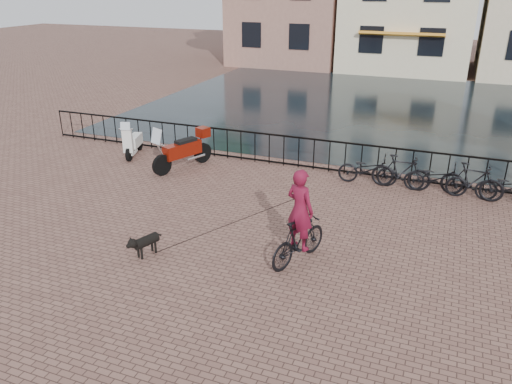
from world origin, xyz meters
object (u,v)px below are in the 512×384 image
(dog, at_px, (146,244))
(motorcycle, at_px, (182,146))
(cyclist, at_px, (299,222))
(scooter, at_px, (133,136))

(dog, distance_m, motorcycle, 5.49)
(cyclist, xyz_separation_m, motorcycle, (-5.11, 4.16, -0.17))
(scooter, bearing_deg, cyclist, -49.52)
(scooter, bearing_deg, dog, -70.58)
(dog, bearing_deg, scooter, 146.74)
(cyclist, xyz_separation_m, scooter, (-7.31, 4.69, -0.25))
(cyclist, height_order, motorcycle, cyclist)
(dog, bearing_deg, motorcycle, 131.23)
(cyclist, distance_m, dog, 3.38)
(dog, xyz_separation_m, scooter, (-4.14, 5.64, 0.41))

